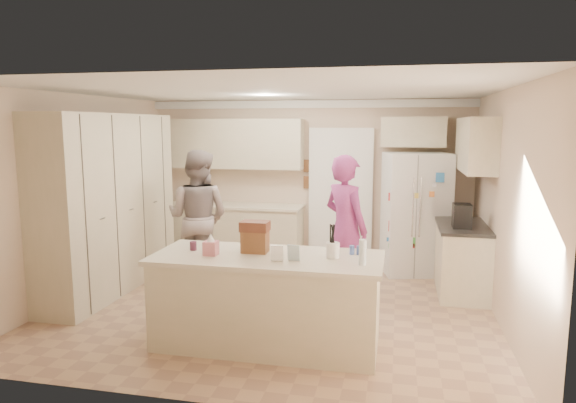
% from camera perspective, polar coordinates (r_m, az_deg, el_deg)
% --- Properties ---
extents(floor, '(5.20, 4.60, 0.02)m').
position_cam_1_polar(floor, '(6.46, -1.55, -11.55)').
color(floor, tan).
rests_on(floor, ground).
extents(ceiling, '(5.20, 4.60, 0.02)m').
position_cam_1_polar(ceiling, '(6.08, -1.66, 12.31)').
color(ceiling, white).
rests_on(ceiling, wall_back).
extents(wall_back, '(5.20, 0.02, 2.60)m').
position_cam_1_polar(wall_back, '(8.38, 2.16, 2.31)').
color(wall_back, beige).
rests_on(wall_back, ground).
extents(wall_front, '(5.20, 0.02, 2.60)m').
position_cam_1_polar(wall_front, '(3.97, -9.60, -4.83)').
color(wall_front, beige).
rests_on(wall_front, ground).
extents(wall_left, '(0.02, 4.60, 2.60)m').
position_cam_1_polar(wall_left, '(7.21, -22.18, 0.66)').
color(wall_left, beige).
rests_on(wall_left, ground).
extents(wall_right, '(0.02, 4.60, 2.60)m').
position_cam_1_polar(wall_right, '(6.08, 23.06, -0.76)').
color(wall_right, beige).
rests_on(wall_right, ground).
extents(crown_back, '(5.20, 0.08, 0.12)m').
position_cam_1_polar(crown_back, '(8.29, 2.15, 10.76)').
color(crown_back, white).
rests_on(crown_back, wall_back).
extents(pantry_bank, '(0.60, 2.60, 2.35)m').
position_cam_1_polar(pantry_bank, '(7.23, -19.20, -0.16)').
color(pantry_bank, beige).
rests_on(pantry_bank, floor).
extents(back_base_cab, '(2.20, 0.60, 0.88)m').
position_cam_1_polar(back_base_cab, '(8.50, -5.91, -3.52)').
color(back_base_cab, beige).
rests_on(back_base_cab, floor).
extents(back_countertop, '(2.24, 0.63, 0.04)m').
position_cam_1_polar(back_countertop, '(8.40, -5.98, -0.47)').
color(back_countertop, beige).
rests_on(back_countertop, back_base_cab).
extents(back_upper_cab, '(2.20, 0.35, 0.80)m').
position_cam_1_polar(back_upper_cab, '(8.44, -5.80, 6.40)').
color(back_upper_cab, beige).
rests_on(back_upper_cab, wall_back).
extents(doorway_opening, '(0.90, 0.06, 2.10)m').
position_cam_1_polar(doorway_opening, '(8.30, 5.86, 0.47)').
color(doorway_opening, black).
rests_on(doorway_opening, floor).
extents(doorway_casing, '(1.02, 0.03, 2.22)m').
position_cam_1_polar(doorway_casing, '(8.27, 5.83, 0.44)').
color(doorway_casing, white).
rests_on(doorway_casing, floor).
extents(wall_frame_upper, '(0.15, 0.02, 0.20)m').
position_cam_1_polar(wall_frame_upper, '(8.31, 2.26, 3.99)').
color(wall_frame_upper, brown).
rests_on(wall_frame_upper, wall_back).
extents(wall_frame_lower, '(0.15, 0.02, 0.20)m').
position_cam_1_polar(wall_frame_lower, '(8.34, 2.25, 2.14)').
color(wall_frame_lower, brown).
rests_on(wall_frame_lower, wall_back).
extents(refrigerator, '(1.04, 0.90, 1.80)m').
position_cam_1_polar(refrigerator, '(7.85, 13.97, -1.31)').
color(refrigerator, white).
rests_on(refrigerator, floor).
extents(fridge_seam, '(0.02, 0.02, 1.78)m').
position_cam_1_polar(fridge_seam, '(7.50, 14.05, -1.77)').
color(fridge_seam, gray).
rests_on(fridge_seam, refrigerator).
extents(fridge_dispenser, '(0.22, 0.03, 0.35)m').
position_cam_1_polar(fridge_dispenser, '(7.45, 12.43, 0.16)').
color(fridge_dispenser, black).
rests_on(fridge_dispenser, refrigerator).
extents(fridge_handle_l, '(0.02, 0.02, 0.85)m').
position_cam_1_polar(fridge_handle_l, '(7.46, 13.71, -0.65)').
color(fridge_handle_l, silver).
rests_on(fridge_handle_l, refrigerator).
extents(fridge_handle_r, '(0.02, 0.02, 0.85)m').
position_cam_1_polar(fridge_handle_r, '(7.46, 14.48, -0.67)').
color(fridge_handle_r, silver).
rests_on(fridge_handle_r, refrigerator).
extents(over_fridge_cab, '(0.95, 0.35, 0.45)m').
position_cam_1_polar(over_fridge_cab, '(8.02, 13.75, 7.52)').
color(over_fridge_cab, beige).
rests_on(over_fridge_cab, wall_back).
extents(right_base_cab, '(0.60, 1.20, 0.88)m').
position_cam_1_polar(right_base_cab, '(7.17, 18.73, -6.21)').
color(right_base_cab, beige).
rests_on(right_base_cab, floor).
extents(right_countertop, '(0.63, 1.24, 0.04)m').
position_cam_1_polar(right_countertop, '(7.07, 18.82, -2.60)').
color(right_countertop, '#2D2B28').
rests_on(right_countertop, right_base_cab).
extents(right_upper_cab, '(0.35, 1.50, 0.70)m').
position_cam_1_polar(right_upper_cab, '(7.17, 20.13, 5.95)').
color(right_upper_cab, beige).
rests_on(right_upper_cab, wall_right).
extents(coffee_maker, '(0.22, 0.28, 0.30)m').
position_cam_1_polar(coffee_maker, '(6.84, 18.75, -1.51)').
color(coffee_maker, black).
rests_on(coffee_maker, right_countertop).
extents(island_base, '(2.20, 0.90, 0.88)m').
position_cam_1_polar(island_base, '(5.26, -2.32, -11.12)').
color(island_base, beige).
rests_on(island_base, floor).
extents(island_top, '(2.28, 0.96, 0.05)m').
position_cam_1_polar(island_top, '(5.12, -2.35, -6.27)').
color(island_top, beige).
rests_on(island_top, island_base).
extents(utensil_crock, '(0.13, 0.13, 0.15)m').
position_cam_1_polar(utensil_crock, '(5.03, 5.01, -5.41)').
color(utensil_crock, white).
rests_on(utensil_crock, island_top).
extents(tissue_box, '(0.13, 0.13, 0.14)m').
position_cam_1_polar(tissue_box, '(5.17, -8.57, -5.14)').
color(tissue_box, '#D17481').
rests_on(tissue_box, island_top).
extents(tissue_plume, '(0.08, 0.08, 0.08)m').
position_cam_1_polar(tissue_plume, '(5.15, -8.59, -3.95)').
color(tissue_plume, white).
rests_on(tissue_plume, tissue_box).
extents(dollhouse_body, '(0.26, 0.18, 0.22)m').
position_cam_1_polar(dollhouse_body, '(5.22, -3.68, -4.47)').
color(dollhouse_body, brown).
rests_on(dollhouse_body, island_top).
extents(dollhouse_roof, '(0.28, 0.20, 0.10)m').
position_cam_1_polar(dollhouse_roof, '(5.19, -3.69, -2.75)').
color(dollhouse_roof, '#592D1E').
rests_on(dollhouse_roof, dollhouse_body).
extents(jam_jar, '(0.07, 0.07, 0.09)m').
position_cam_1_polar(jam_jar, '(5.40, -10.49, -4.87)').
color(jam_jar, '#59263F').
rests_on(jam_jar, island_top).
extents(greeting_card_a, '(0.12, 0.06, 0.16)m').
position_cam_1_polar(greeting_card_a, '(4.87, -1.23, -5.77)').
color(greeting_card_a, white).
rests_on(greeting_card_a, island_top).
extents(greeting_card_b, '(0.12, 0.05, 0.16)m').
position_cam_1_polar(greeting_card_b, '(4.89, 0.62, -5.72)').
color(greeting_card_b, silver).
rests_on(greeting_card_b, island_top).
extents(water_bottle, '(0.07, 0.07, 0.24)m').
position_cam_1_polar(water_bottle, '(4.80, 8.29, -5.60)').
color(water_bottle, silver).
rests_on(water_bottle, island_top).
extents(shaker_salt, '(0.05, 0.05, 0.09)m').
position_cam_1_polar(shaker_salt, '(5.18, 7.12, -5.37)').
color(shaker_salt, '#3D56A3').
rests_on(shaker_salt, island_top).
extents(shaker_pepper, '(0.05, 0.05, 0.09)m').
position_cam_1_polar(shaker_pepper, '(5.18, 7.89, -5.40)').
color(shaker_pepper, '#3D56A3').
rests_on(shaker_pepper, island_top).
extents(teen_boy, '(0.95, 0.76, 1.87)m').
position_cam_1_polar(teen_boy, '(7.23, -9.98, -1.74)').
color(teen_boy, '#9B9592').
rests_on(teen_boy, floor).
extents(teen_girl, '(0.80, 0.77, 1.85)m').
position_cam_1_polar(teen_girl, '(6.45, 6.41, -3.01)').
color(teen_girl, '#A74192').
rests_on(teen_girl, floor).
extents(fridge_magnets, '(0.76, 0.02, 1.44)m').
position_cam_1_polar(fridge_magnets, '(7.49, 14.05, -1.78)').
color(fridge_magnets, tan).
rests_on(fridge_magnets, refrigerator).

